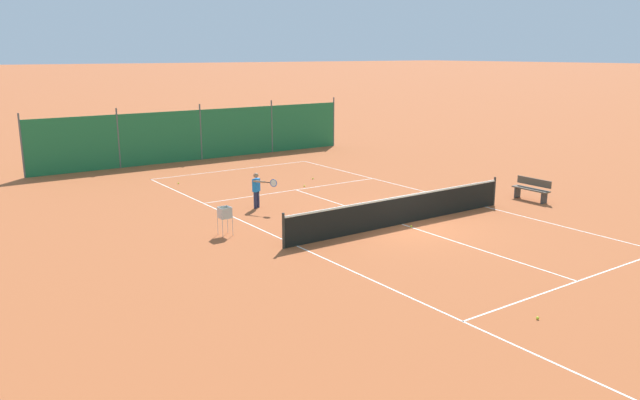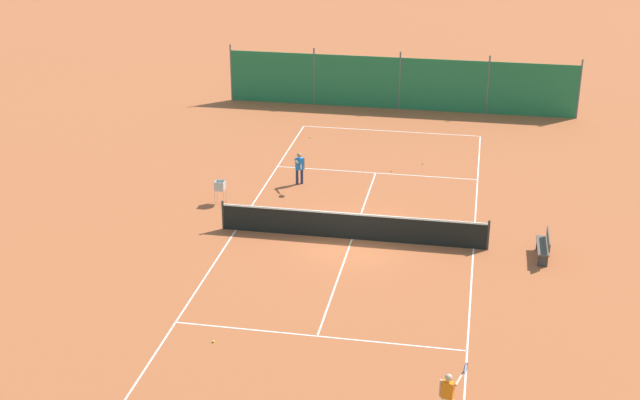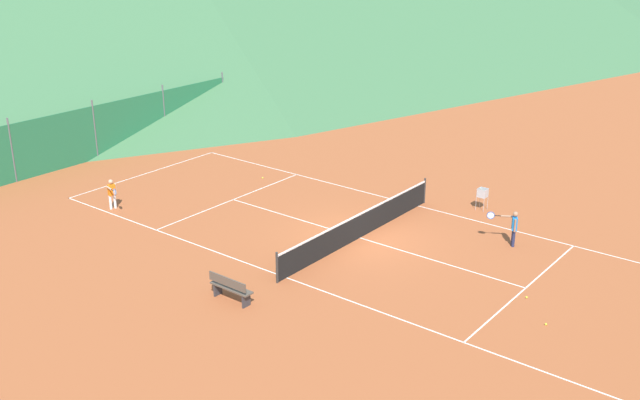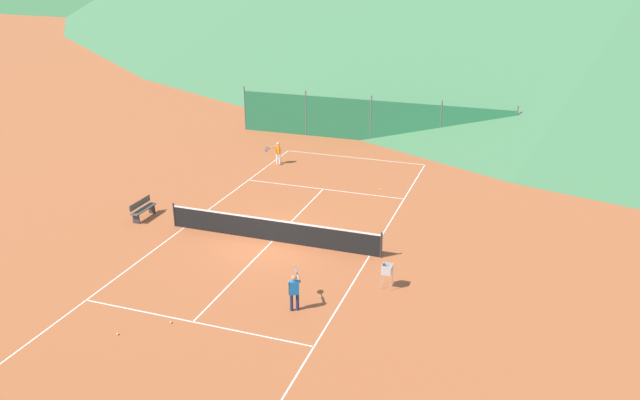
% 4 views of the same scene
% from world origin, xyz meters
% --- Properties ---
extents(ground_plane, '(600.00, 600.00, 0.00)m').
position_xyz_m(ground_plane, '(0.00, 0.00, 0.00)').
color(ground_plane, '#A8542D').
extents(court_line_markings, '(8.25, 23.85, 0.01)m').
position_xyz_m(court_line_markings, '(0.00, 0.00, 0.00)').
color(court_line_markings, white).
rests_on(court_line_markings, ground).
extents(tennis_net, '(9.18, 0.08, 1.06)m').
position_xyz_m(tennis_net, '(0.00, 0.00, 0.50)').
color(tennis_net, '#2D2D2D').
rests_on(tennis_net, ground).
extents(windscreen_fence_far, '(17.28, 0.08, 2.90)m').
position_xyz_m(windscreen_fence_far, '(-0.00, 15.50, 1.31)').
color(windscreen_fence_far, '#236B42').
rests_on(windscreen_fence_far, ground).
extents(player_near_baseline, '(0.63, 0.97, 1.23)m').
position_xyz_m(player_near_baseline, '(-3.72, 9.42, 0.72)').
color(player_near_baseline, white).
rests_on(player_near_baseline, ground).
extents(player_far_baseline, '(0.51, 1.08, 1.29)m').
position_xyz_m(player_far_baseline, '(2.79, -4.63, 0.75)').
color(player_far_baseline, '#23284C').
rests_on(player_far_baseline, ground).
extents(tennis_ball_near_corner, '(0.07, 0.07, 0.07)m').
position_xyz_m(tennis_ball_near_corner, '(-0.00, 0.46, 0.03)').
color(tennis_ball_near_corner, '#CCE033').
rests_on(tennis_ball_near_corner, ground).
extents(tennis_ball_mid_court, '(0.07, 0.07, 0.07)m').
position_xyz_m(tennis_ball_mid_court, '(-0.62, -6.70, 0.03)').
color(tennis_ball_mid_court, '#CCE033').
rests_on(tennis_ball_mid_court, ground).
extents(tennis_ball_far_corner, '(0.07, 0.07, 0.07)m').
position_xyz_m(tennis_ball_far_corner, '(2.73, 7.24, 0.03)').
color(tennis_ball_far_corner, '#CCE033').
rests_on(tennis_ball_far_corner, ground).
extents(tennis_ball_service_box, '(0.07, 0.07, 0.07)m').
position_xyz_m(tennis_ball_service_box, '(-1.82, -7.80, 0.03)').
color(tennis_ball_service_box, '#CCE033').
rests_on(tennis_ball_service_box, ground).
extents(ball_hopper, '(0.36, 0.36, 0.89)m').
position_xyz_m(ball_hopper, '(5.31, -2.21, 0.66)').
color(ball_hopper, '#B7B7BC').
rests_on(ball_hopper, ground).
extents(courtside_bench, '(0.36, 1.50, 0.84)m').
position_xyz_m(courtside_bench, '(-6.34, 0.30, 0.45)').
color(courtside_bench, '#51473D').
rests_on(courtside_bench, ground).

